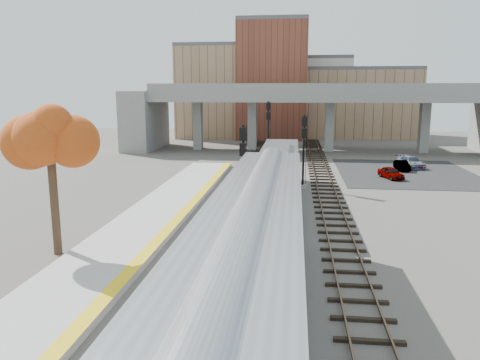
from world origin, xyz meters
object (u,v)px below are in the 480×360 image
(tree, at_px, (49,133))
(car_c, at_px, (411,162))
(locomotive, at_px, (278,173))
(coach, at_px, (251,285))
(signal_mast_mid, at_px, (303,153))
(signal_mast_far, at_px, (268,131))
(car_a, at_px, (391,173))
(signal_mast_near, at_px, (243,177))
(car_b, at_px, (402,165))

(tree, distance_m, car_c, 40.92)
(locomotive, relative_size, tree, 2.16)
(coach, height_order, signal_mast_mid, signal_mast_mid)
(signal_mast_mid, height_order, signal_mast_far, signal_mast_far)
(tree, distance_m, car_a, 33.30)
(tree, relative_size, car_c, 2.05)
(signal_mast_near, distance_m, car_b, 26.73)
(signal_mast_mid, bearing_deg, tree, -125.46)
(signal_mast_near, relative_size, tree, 0.74)
(tree, bearing_deg, car_c, 50.75)
(tree, height_order, car_c, tree)
(car_c, bearing_deg, tree, -146.39)
(signal_mast_near, distance_m, car_c, 29.26)
(coach, relative_size, tree, 2.84)
(locomotive, bearing_deg, signal_mast_far, 95.56)
(tree, bearing_deg, coach, -38.97)
(locomotive, height_order, signal_mast_near, signal_mast_near)
(signal_mast_far, relative_size, tree, 0.83)
(signal_mast_mid, bearing_deg, car_c, 45.81)
(car_b, bearing_deg, car_a, -114.62)
(signal_mast_far, bearing_deg, locomotive, -84.44)
(car_a, bearing_deg, car_c, 43.46)
(locomotive, height_order, signal_mast_mid, signal_mast_mid)
(coach, xyz_separation_m, car_b, (12.84, 38.42, -2.22))
(car_c, bearing_deg, signal_mast_far, 150.34)
(car_a, bearing_deg, tree, -152.44)
(locomotive, bearing_deg, car_b, 50.92)
(locomotive, relative_size, car_a, 5.66)
(locomotive, distance_m, car_b, 20.44)
(signal_mast_near, xyz_separation_m, car_a, (12.84, 16.99, -2.50))
(tree, xyz_separation_m, car_a, (22.07, 24.22, -5.93))
(locomotive, distance_m, tree, 18.09)
(signal_mast_mid, bearing_deg, signal_mast_near, -109.65)
(coach, relative_size, car_c, 5.81)
(signal_mast_far, height_order, car_b, signal_mast_far)
(coach, distance_m, signal_mast_far, 44.22)
(signal_mast_near, distance_m, tree, 12.22)
(car_c, bearing_deg, signal_mast_near, -141.33)
(signal_mast_near, xyz_separation_m, signal_mast_far, (-0.00, 27.76, 0.57))
(signal_mast_far, bearing_deg, tree, -104.78)
(locomotive, relative_size, car_b, 5.86)
(locomotive, xyz_separation_m, signal_mast_far, (-2.10, 21.56, 1.40))
(tree, height_order, car_a, tree)
(coach, bearing_deg, signal_mast_near, 97.29)
(coach, relative_size, signal_mast_far, 3.42)
(car_a, bearing_deg, locomotive, -154.97)
(signal_mast_mid, bearing_deg, car_a, 32.20)
(tree, distance_m, car_b, 38.41)
(signal_mast_mid, bearing_deg, coach, -94.10)
(signal_mast_far, distance_m, car_a, 17.04)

